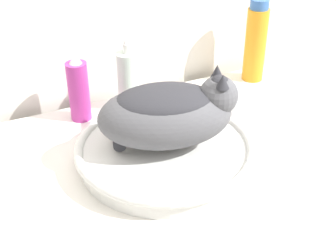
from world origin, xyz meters
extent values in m
cylinder|color=silver|center=(-0.01, 0.29, 0.88)|extent=(0.38, 0.38, 0.04)
torus|color=silver|center=(-0.01, 0.29, 0.90)|extent=(0.40, 0.40, 0.02)
ellipsoid|color=#56565B|center=(-0.01, 0.29, 0.98)|extent=(0.32, 0.24, 0.13)
ellipsoid|color=#2D2D33|center=(-0.01, 0.29, 1.01)|extent=(0.24, 0.19, 0.06)
sphere|color=#56565B|center=(0.09, 0.26, 1.02)|extent=(0.08, 0.08, 0.08)
sphere|color=#2D2D33|center=(0.09, 0.26, 1.04)|extent=(0.05, 0.05, 0.05)
cone|color=#2D2D33|center=(0.09, 0.24, 1.06)|extent=(0.03, 0.03, 0.03)
cone|color=#2D2D33|center=(0.10, 0.28, 1.06)|extent=(0.03, 0.03, 0.03)
cylinder|color=#2D2D33|center=(-0.09, 0.39, 0.93)|extent=(0.08, 0.19, 0.03)
cylinder|color=silver|center=(0.21, 0.38, 0.89)|extent=(0.04, 0.04, 0.06)
cylinder|color=silver|center=(0.17, 0.36, 0.95)|extent=(0.11, 0.06, 0.08)
sphere|color=silver|center=(0.21, 0.38, 0.94)|extent=(0.05, 0.05, 0.05)
cylinder|color=#B2338C|center=(-0.13, 0.55, 0.94)|extent=(0.05, 0.05, 0.15)
cone|color=white|center=(-0.13, 0.55, 1.02)|extent=(0.03, 0.03, 0.02)
cylinder|color=silver|center=(0.01, 0.55, 0.94)|extent=(0.06, 0.06, 0.15)
cylinder|color=white|center=(0.01, 0.55, 1.03)|extent=(0.02, 0.02, 0.02)
cylinder|color=white|center=(0.02, 0.55, 1.05)|extent=(0.03, 0.01, 0.01)
cylinder|color=orange|center=(0.40, 0.55, 0.97)|extent=(0.06, 0.06, 0.21)
cylinder|color=#3866AD|center=(0.40, 0.55, 1.09)|extent=(0.05, 0.05, 0.03)
camera|label=1|loc=(-0.38, -0.47, 1.48)|focal=50.00mm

